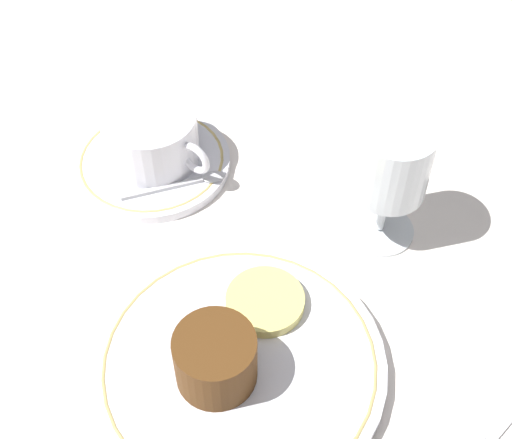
# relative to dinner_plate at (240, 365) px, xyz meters

# --- Properties ---
(ground_plane) EXTENTS (3.00, 3.00, 0.00)m
(ground_plane) POSITION_rel_dinner_plate_xyz_m (0.02, 0.02, -0.01)
(ground_plane) COLOR white
(dinner_plate) EXTENTS (0.23, 0.23, 0.01)m
(dinner_plate) POSITION_rel_dinner_plate_xyz_m (0.00, 0.00, 0.00)
(dinner_plate) COLOR white
(dinner_plate) RESTS_ON ground_plane
(saucer) EXTENTS (0.16, 0.16, 0.01)m
(saucer) POSITION_rel_dinner_plate_xyz_m (-0.21, 0.13, -0.00)
(saucer) COLOR white
(saucer) RESTS_ON ground_plane
(coffee_cup) EXTENTS (0.12, 0.09, 0.05)m
(coffee_cup) POSITION_rel_dinner_plate_xyz_m (-0.21, 0.14, 0.03)
(coffee_cup) COLOR white
(coffee_cup) RESTS_ON saucer
(spoon) EXTENTS (0.07, 0.09, 0.00)m
(spoon) POSITION_rel_dinner_plate_xyz_m (-0.16, 0.13, 0.00)
(spoon) COLOR silver
(spoon) RESTS_ON saucer
(wine_glass) EXTENTS (0.07, 0.07, 0.12)m
(wine_glass) POSITION_rel_dinner_plate_xyz_m (0.02, 0.19, 0.07)
(wine_glass) COLOR silver
(wine_glass) RESTS_ON ground_plane
(dessert_cake) EXTENTS (0.06, 0.06, 0.05)m
(dessert_cake) POSITION_rel_dinner_plate_xyz_m (-0.01, -0.02, 0.03)
(dessert_cake) COLOR #563314
(dessert_cake) RESTS_ON dinner_plate
(pineapple_slice) EXTENTS (0.07, 0.07, 0.01)m
(pineapple_slice) POSITION_rel_dinner_plate_xyz_m (-0.01, 0.06, 0.01)
(pineapple_slice) COLOR #EFE075
(pineapple_slice) RESTS_ON dinner_plate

